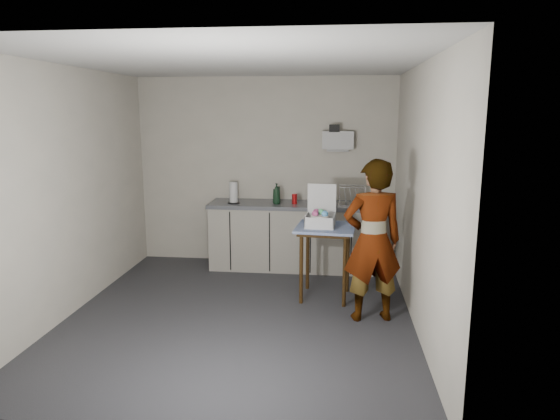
# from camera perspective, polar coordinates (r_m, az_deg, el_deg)

# --- Properties ---
(ground) EXTENTS (4.00, 4.00, 0.00)m
(ground) POSITION_cam_1_polar(r_m,az_deg,el_deg) (5.45, -4.56, -11.86)
(ground) COLOR #26262B
(ground) RESTS_ON ground
(wall_back) EXTENTS (3.60, 0.02, 2.60)m
(wall_back) POSITION_cam_1_polar(r_m,az_deg,el_deg) (7.02, -1.66, 4.42)
(wall_back) COLOR beige
(wall_back) RESTS_ON ground
(wall_right) EXTENTS (0.02, 4.00, 2.60)m
(wall_right) POSITION_cam_1_polar(r_m,az_deg,el_deg) (5.05, 15.57, 1.33)
(wall_right) COLOR beige
(wall_right) RESTS_ON ground
(wall_left) EXTENTS (0.02, 4.00, 2.60)m
(wall_left) POSITION_cam_1_polar(r_m,az_deg,el_deg) (5.70, -22.74, 1.95)
(wall_left) COLOR beige
(wall_left) RESTS_ON ground
(ceiling) EXTENTS (3.60, 4.00, 0.01)m
(ceiling) POSITION_cam_1_polar(r_m,az_deg,el_deg) (5.03, -5.04, 16.46)
(ceiling) COLOR silver
(ceiling) RESTS_ON wall_back
(kitchen_counter) EXTENTS (2.24, 0.62, 0.91)m
(kitchen_counter) POSITION_cam_1_polar(r_m,az_deg,el_deg) (6.86, 1.36, -3.18)
(kitchen_counter) COLOR black
(kitchen_counter) RESTS_ON ground
(wall_shelf) EXTENTS (0.42, 0.18, 0.37)m
(wall_shelf) POSITION_cam_1_polar(r_m,az_deg,el_deg) (6.85, 6.62, 7.92)
(wall_shelf) COLOR silver
(wall_shelf) RESTS_ON ground
(side_table) EXTENTS (0.72, 0.72, 0.85)m
(side_table) POSITION_cam_1_polar(r_m,az_deg,el_deg) (5.72, 5.25, -2.91)
(side_table) COLOR #3B240D
(side_table) RESTS_ON ground
(standing_man) EXTENTS (0.69, 0.53, 1.68)m
(standing_man) POSITION_cam_1_polar(r_m,az_deg,el_deg) (5.16, 10.53, -3.50)
(standing_man) COLOR #B2A593
(standing_man) RESTS_ON ground
(soap_bottle) EXTENTS (0.15, 0.15, 0.28)m
(soap_bottle) POSITION_cam_1_polar(r_m,az_deg,el_deg) (6.67, -0.39, 1.89)
(soap_bottle) COLOR black
(soap_bottle) RESTS_ON kitchen_counter
(soda_can) EXTENTS (0.07, 0.07, 0.13)m
(soda_can) POSITION_cam_1_polar(r_m,az_deg,el_deg) (6.69, 1.67, 1.27)
(soda_can) COLOR red
(soda_can) RESTS_ON kitchen_counter
(dark_bottle) EXTENTS (0.07, 0.07, 0.22)m
(dark_bottle) POSITION_cam_1_polar(r_m,az_deg,el_deg) (6.77, -0.28, 1.78)
(dark_bottle) COLOR black
(dark_bottle) RESTS_ON kitchen_counter
(paper_towel) EXTENTS (0.16, 0.16, 0.29)m
(paper_towel) POSITION_cam_1_polar(r_m,az_deg,el_deg) (6.75, -5.34, 1.93)
(paper_towel) COLOR black
(paper_towel) RESTS_ON kitchen_counter
(dish_rack) EXTENTS (0.37, 0.27, 0.26)m
(dish_rack) POSITION_cam_1_polar(r_m,az_deg,el_deg) (6.69, 8.17, 1.08)
(dish_rack) COLOR silver
(dish_rack) RESTS_ON kitchen_counter
(bakery_box) EXTENTS (0.35, 0.36, 0.46)m
(bakery_box) POSITION_cam_1_polar(r_m,az_deg,el_deg) (5.66, 4.62, -0.82)
(bakery_box) COLOR silver
(bakery_box) RESTS_ON side_table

